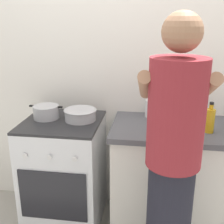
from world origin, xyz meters
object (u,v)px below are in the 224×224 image
Objects in this scene: pot at (46,112)px; mixing_bowl at (80,114)px; utensil_crock at (152,105)px; person at (172,170)px; oil_bottle at (210,120)px; stove_range at (65,172)px; spice_bottle at (193,124)px.

mixing_bowl is (0.28, -0.01, -0.00)m from pot.
pot is 0.81× the size of utensil_crock.
pot is 1.14m from person.
utensil_crock is (0.55, 0.17, 0.05)m from mixing_bowl.
stove_range is at bearing 175.94° from oil_bottle.
spice_bottle reaches higher than mixing_bowl.
stove_range is at bearing -163.63° from utensil_crock.
oil_bottle reaches higher than mixing_bowl.
pot is at bearing 178.68° from mixing_bowl.
spice_bottle is 0.44× the size of oil_bottle.
spice_bottle is (1.12, -0.10, -0.01)m from pot.
oil_bottle is (1.23, -0.12, 0.04)m from pot.
spice_bottle is at bearing -6.46° from mixing_bowl.
stove_range is 0.90m from utensil_crock.
utensil_crock is 0.49m from oil_bottle.
oil_bottle is at bearing -6.85° from mixing_bowl.
person reaches higher than utensil_crock.
person is at bearing -80.70° from utensil_crock.
pot is 0.28m from mixing_bowl.
spice_bottle is (0.98, -0.06, 0.50)m from stove_range.
person reaches higher than oil_bottle.
stove_range is 1.08m from person.
person is (0.96, -0.62, -0.09)m from pot.
stove_range is 0.53× the size of person.
stove_range is at bearing -165.26° from mixing_bowl.
mixing_bowl is 0.92m from person.
mixing_bowl is 1.17× the size of oil_bottle.
stove_range is 0.52m from mixing_bowl.
pot is at bearing 174.81° from spice_bottle.
utensil_crock is (0.69, 0.20, 0.55)m from stove_range.
mixing_bowl is 0.85m from spice_bottle.
oil_bottle is 0.13× the size of person.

